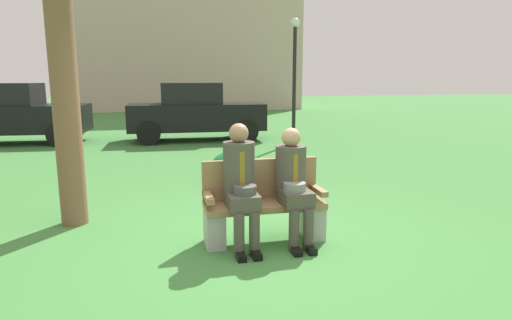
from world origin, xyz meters
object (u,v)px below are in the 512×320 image
object	(u,v)px
park_bench	(263,206)
street_lamp	(295,68)
seated_man_right	(293,180)
parked_car_far	(196,112)
building_backdrop	(180,8)
seated_man_left	(241,180)
shrub_near_bench	(236,166)
parked_car_near	(12,114)

from	to	relation	value
park_bench	street_lamp	xyz separation A→B (m)	(2.67, 6.91, 1.70)
street_lamp	seated_man_right	bearing A→B (deg)	-108.59
seated_man_right	parked_car_far	bearing A→B (deg)	91.39
parked_car_far	building_backdrop	size ratio (longest dim) A/B	0.28
seated_man_left	building_backdrop	xyz separation A→B (m)	(1.15, 24.37, 5.48)
shrub_near_bench	street_lamp	distance (m)	5.03
park_bench	seated_man_left	xyz separation A→B (m)	(-0.28, -0.12, 0.34)
shrub_near_bench	street_lamp	world-z (taller)	street_lamp
seated_man_left	seated_man_right	xyz separation A→B (m)	(0.58, -0.01, -0.03)
parked_car_near	parked_car_far	world-z (taller)	same
parked_car_near	street_lamp	size ratio (longest dim) A/B	1.18
seated_man_right	shrub_near_bench	size ratio (longest dim) A/B	1.43
seated_man_left	street_lamp	world-z (taller)	street_lamp
shrub_near_bench	building_backdrop	xyz separation A→B (m)	(0.61, 21.36, 5.94)
parked_car_near	parked_car_far	xyz separation A→B (m)	(5.04, -0.50, 0.00)
seated_man_right	street_lamp	xyz separation A→B (m)	(2.37, 7.04, 1.39)
park_bench	building_backdrop	bearing A→B (deg)	87.94
seated_man_left	parked_car_near	distance (m)	10.05
seated_man_right	building_backdrop	size ratio (longest dim) A/B	0.09
shrub_near_bench	parked_car_near	distance (m)	7.88
seated_man_right	parked_car_far	size ratio (longest dim) A/B	0.32
park_bench	parked_car_far	distance (m)	8.29
seated_man_right	parked_car_near	world-z (taller)	parked_car_near
parked_car_near	parked_car_far	distance (m)	5.06
building_backdrop	parked_car_far	bearing A→B (deg)	-92.77
park_bench	parked_car_far	xyz separation A→B (m)	(0.10, 8.28, 0.44)
park_bench	seated_man_left	size ratio (longest dim) A/B	1.00
street_lamp	parked_car_far	bearing A→B (deg)	151.91
park_bench	shrub_near_bench	xyz separation A→B (m)	(0.26, 2.89, -0.12)
seated_man_left	building_backdrop	distance (m)	25.00
seated_man_left	street_lamp	xyz separation A→B (m)	(2.95, 7.03, 1.36)
seated_man_left	building_backdrop	size ratio (longest dim) A/B	0.09
parked_car_near	street_lamp	bearing A→B (deg)	-13.83
parked_car_far	parked_car_near	bearing A→B (deg)	174.31
parked_car_far	seated_man_left	bearing A→B (deg)	-92.58
shrub_near_bench	street_lamp	xyz separation A→B (m)	(2.41, 4.02, 1.82)
building_backdrop	seated_man_right	bearing A→B (deg)	-91.34
parked_car_far	street_lamp	size ratio (longest dim) A/B	1.17
seated_man_right	building_backdrop	distance (m)	25.00
park_bench	seated_man_right	xyz separation A→B (m)	(0.30, -0.13, 0.31)
seated_man_left	seated_man_right	distance (m)	0.58
building_backdrop	seated_man_left	bearing A→B (deg)	-92.70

